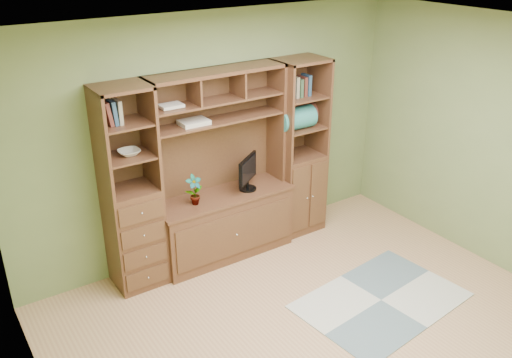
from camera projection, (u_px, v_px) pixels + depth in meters
room at (341, 208)px, 4.25m from camera, size 4.60×4.10×2.64m
center_hutch at (223, 169)px, 5.64m from camera, size 1.54×0.53×2.05m
left_tower at (131, 191)px, 5.17m from camera, size 0.50×0.45×2.05m
right_tower at (299, 148)px, 6.19m from camera, size 0.55×0.45×2.05m
rug at (381, 300)px, 5.27m from camera, size 1.68×1.21×0.01m
monitor at (248, 167)px, 5.77m from camera, size 0.46×0.40×0.52m
orchid at (194, 190)px, 5.49m from camera, size 0.17×0.12×0.33m
magazines at (194, 122)px, 5.35m from camera, size 0.29×0.21×0.04m
bowl at (129, 152)px, 5.02m from camera, size 0.20×0.20×0.05m
blanket_teal at (296, 118)px, 5.94m from camera, size 0.43×0.25×0.25m
blanket_red at (301, 114)px, 6.14m from camera, size 0.40×0.22×0.22m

